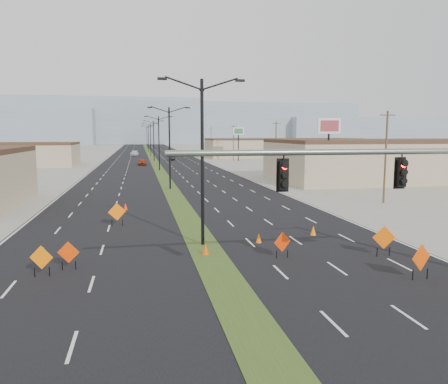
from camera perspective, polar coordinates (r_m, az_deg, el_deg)
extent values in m
plane|color=gray|center=(15.95, 3.77, -17.67)|extent=(600.00, 600.00, 0.00)
cube|color=black|center=(114.19, -9.18, 4.10)|extent=(25.00, 400.00, 0.02)
cube|color=#2D4719|center=(114.19, -9.18, 4.10)|extent=(2.00, 400.00, 0.04)
cube|color=tan|center=(102.99, -27.05, 4.25)|extent=(30.00, 14.00, 4.50)
cube|color=tan|center=(70.09, 21.59, 3.76)|extent=(36.00, 18.00, 5.50)
cube|color=tan|center=(130.84, 7.59, 5.66)|extent=(44.00, 16.00, 5.00)
cube|color=gray|center=(317.04, -3.16, 8.90)|extent=(220.00, 50.00, 28.00)
cube|color=gray|center=(355.16, 20.28, 7.50)|extent=(160.00, 50.00, 18.00)
cube|color=gray|center=(335.08, -15.74, 8.90)|extent=(140.00, 50.00, 32.00)
cylinder|color=slate|center=(18.28, 18.30, 5.02)|extent=(16.00, 0.24, 0.24)
cube|color=black|center=(16.90, 7.77, 2.16)|extent=(0.50, 0.28, 1.30)
sphere|color=#FF0C05|center=(16.72, 7.97, 3.30)|extent=(0.22, 0.22, 0.22)
cube|color=black|center=(19.11, 22.12, 2.29)|extent=(0.50, 0.28, 1.30)
sphere|color=#FF0C05|center=(18.95, 22.44, 3.30)|extent=(0.22, 0.22, 0.22)
cylinder|color=black|center=(26.26, -2.85, 3.66)|extent=(0.20, 0.20, 10.00)
cube|color=black|center=(26.16, -8.08, 14.44)|extent=(0.55, 0.24, 0.14)
cube|color=black|center=(26.81, 2.11, 14.34)|extent=(0.55, 0.24, 0.14)
cylinder|color=black|center=(54.09, -7.12, 5.64)|extent=(0.20, 0.20, 10.00)
cube|color=black|center=(54.04, -9.69, 10.84)|extent=(0.55, 0.24, 0.14)
cube|color=black|center=(54.36, -4.74, 10.90)|extent=(0.55, 0.24, 0.14)
cylinder|color=black|center=(82.03, -8.49, 6.27)|extent=(0.20, 0.20, 10.00)
cube|color=black|center=(82.00, -10.19, 9.69)|extent=(0.55, 0.24, 0.14)
cube|color=black|center=(82.21, -6.94, 9.75)|extent=(0.55, 0.24, 0.14)
cylinder|color=black|center=(110.01, -9.17, 6.58)|extent=(0.20, 0.20, 10.00)
cube|color=black|center=(109.98, -10.43, 9.13)|extent=(0.55, 0.24, 0.14)
cube|color=black|center=(110.14, -8.01, 9.18)|extent=(0.55, 0.24, 0.14)
cylinder|color=black|center=(137.99, -9.57, 6.76)|extent=(0.20, 0.20, 10.00)
cube|color=black|center=(137.97, -10.58, 8.79)|extent=(0.55, 0.24, 0.14)
cube|color=black|center=(138.10, -8.65, 8.83)|extent=(0.55, 0.24, 0.14)
cylinder|color=black|center=(165.98, -9.83, 6.88)|extent=(0.20, 0.20, 10.00)
cube|color=black|center=(165.96, -10.68, 8.57)|extent=(0.55, 0.24, 0.14)
cube|color=black|center=(166.07, -9.07, 8.60)|extent=(0.55, 0.24, 0.14)
cylinder|color=black|center=(193.97, -10.02, 6.97)|extent=(0.20, 0.20, 10.00)
cube|color=black|center=(193.96, -10.75, 8.41)|extent=(0.55, 0.24, 0.14)
cube|color=black|center=(194.05, -9.37, 8.44)|extent=(0.55, 0.24, 0.14)
cylinder|color=#4C3823|center=(45.65, 20.35, 4.24)|extent=(0.20, 0.20, 9.00)
cube|color=#4C3823|center=(45.63, 20.59, 9.39)|extent=(1.60, 0.10, 0.10)
cylinder|color=#4C3823|center=(77.68, 6.78, 5.86)|extent=(0.20, 0.20, 9.00)
cube|color=#4C3823|center=(77.67, 6.83, 8.88)|extent=(1.60, 0.10, 0.10)
cylinder|color=#4C3823|center=(111.51, 1.25, 6.43)|extent=(0.20, 0.20, 9.00)
cube|color=#4C3823|center=(111.50, 1.25, 8.53)|extent=(1.60, 0.10, 0.10)
cylinder|color=#4C3823|center=(145.89, -1.70, 6.70)|extent=(0.20, 0.20, 9.00)
cube|color=#4C3823|center=(145.88, -1.71, 8.32)|extent=(1.60, 0.10, 0.10)
imported|color=#982B10|center=(96.96, -10.65, 3.86)|extent=(1.91, 4.06, 1.34)
imported|color=black|center=(114.34, -6.78, 4.49)|extent=(1.95, 4.27, 1.36)
imported|color=silver|center=(138.98, -11.62, 4.98)|extent=(2.74, 5.63, 1.58)
cube|color=#E23C04|center=(23.38, -19.67, -7.43)|extent=(1.09, 0.25, 1.10)
cylinder|color=black|center=(23.62, -20.37, -9.05)|extent=(0.05, 0.05, 0.46)
cylinder|color=black|center=(23.52, -18.81, -9.04)|extent=(0.05, 0.05, 0.46)
cube|color=orange|center=(22.75, -22.76, -7.89)|extent=(1.12, 0.35, 1.15)
cylinder|color=black|center=(23.02, -23.49, -9.61)|extent=(0.05, 0.05, 0.48)
cylinder|color=black|center=(22.88, -21.83, -9.63)|extent=(0.05, 0.05, 0.48)
cube|color=#FC6905|center=(33.18, -13.81, -2.52)|extent=(1.28, 0.40, 1.32)
cylinder|color=black|center=(33.36, -14.42, -3.92)|extent=(0.05, 0.05, 0.55)
cylinder|color=black|center=(33.32, -13.10, -3.89)|extent=(0.05, 0.05, 0.55)
cube|color=red|center=(24.30, 7.62, -6.49)|extent=(1.05, 0.39, 1.10)
cylinder|color=black|center=(24.38, 6.87, -8.10)|extent=(0.05, 0.05, 0.46)
cylinder|color=black|center=(24.58, 8.30, -7.99)|extent=(0.05, 0.05, 0.46)
cube|color=#D55104|center=(25.96, 20.17, -5.59)|extent=(1.29, 0.26, 1.30)
cylinder|color=black|center=(25.96, 19.36, -7.41)|extent=(0.05, 0.05, 0.54)
cylinder|color=black|center=(26.35, 20.80, -7.25)|extent=(0.05, 0.05, 0.54)
cube|color=#DE4004|center=(22.51, 24.35, -7.80)|extent=(1.24, 0.49, 1.30)
cylinder|color=black|center=(22.52, 23.43, -9.90)|extent=(0.05, 0.05, 0.54)
cylinder|color=black|center=(22.95, 25.02, -9.66)|extent=(0.05, 0.05, 0.54)
cone|color=#D64804|center=(24.82, -2.42, -7.49)|extent=(0.43, 0.43, 0.68)
cone|color=#FF6005|center=(27.61, 4.56, -6.03)|extent=(0.46, 0.46, 0.61)
cone|color=orange|center=(30.12, 11.58, -4.96)|extent=(0.42, 0.42, 0.66)
cone|color=#FF3105|center=(40.14, -12.75, -1.86)|extent=(0.46, 0.46, 0.66)
cylinder|color=black|center=(55.40, 13.42, 4.09)|extent=(0.24, 0.24, 7.20)
cube|color=white|center=(55.31, 13.56, 8.40)|extent=(2.86, 0.60, 1.89)
cube|color=#98323A|center=(55.13, 13.64, 8.40)|extent=(2.27, 0.25, 1.33)
cylinder|color=black|center=(110.06, 1.89, 5.87)|extent=(0.24, 0.24, 6.92)
cube|color=white|center=(110.01, 1.90, 7.96)|extent=(2.74, 0.42, 1.82)
cube|color=#2D723F|center=(109.82, 1.92, 7.96)|extent=(2.19, 0.10, 1.28)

